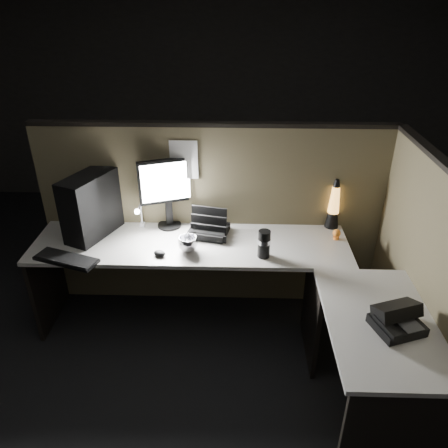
{
  "coord_description": "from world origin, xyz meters",
  "views": [
    {
      "loc": [
        0.18,
        -2.11,
        2.38
      ],
      "look_at": [
        0.1,
        0.35,
        1.03
      ],
      "focal_mm": 35.0,
      "sensor_mm": 36.0,
      "label": 1
    }
  ],
  "objects_px": {
    "lava_lamp": "(334,208)",
    "monitor": "(167,187)",
    "pc_tower": "(91,206)",
    "desk_phone": "(396,319)",
    "keyboard": "(66,259)"
  },
  "relations": [
    {
      "from": "lava_lamp",
      "to": "monitor",
      "type": "bearing_deg",
      "value": -179.16
    },
    {
      "from": "pc_tower",
      "to": "lava_lamp",
      "type": "bearing_deg",
      "value": 28.74
    },
    {
      "from": "pc_tower",
      "to": "lava_lamp",
      "type": "height_order",
      "value": "pc_tower"
    },
    {
      "from": "monitor",
      "to": "desk_phone",
      "type": "height_order",
      "value": "monitor"
    },
    {
      "from": "pc_tower",
      "to": "lava_lamp",
      "type": "relative_size",
      "value": 1.2
    },
    {
      "from": "lava_lamp",
      "to": "desk_phone",
      "type": "height_order",
      "value": "lava_lamp"
    },
    {
      "from": "monitor",
      "to": "desk_phone",
      "type": "bearing_deg",
      "value": -57.81
    },
    {
      "from": "monitor",
      "to": "lava_lamp",
      "type": "bearing_deg",
      "value": -18.42
    },
    {
      "from": "desk_phone",
      "to": "lava_lamp",
      "type": "bearing_deg",
      "value": 77.56
    },
    {
      "from": "keyboard",
      "to": "lava_lamp",
      "type": "bearing_deg",
      "value": 34.91
    },
    {
      "from": "lava_lamp",
      "to": "pc_tower",
      "type": "bearing_deg",
      "value": -174.57
    },
    {
      "from": "lava_lamp",
      "to": "desk_phone",
      "type": "relative_size",
      "value": 1.31
    },
    {
      "from": "pc_tower",
      "to": "desk_phone",
      "type": "distance_m",
      "value": 2.17
    },
    {
      "from": "monitor",
      "to": "lava_lamp",
      "type": "relative_size",
      "value": 1.37
    },
    {
      "from": "monitor",
      "to": "lava_lamp",
      "type": "distance_m",
      "value": 1.27
    }
  ]
}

